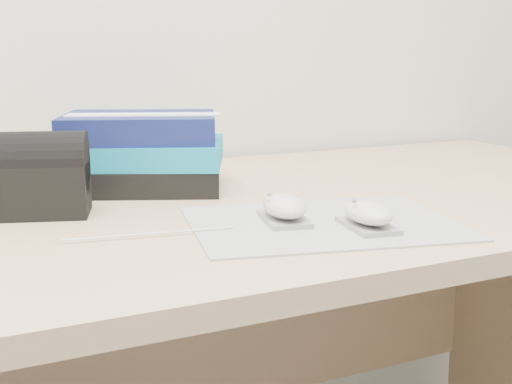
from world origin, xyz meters
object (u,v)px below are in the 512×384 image
mouse_rear (284,208)px  book_stack (143,152)px  pouch (41,175)px  mouse_front (368,215)px  desk (242,324)px

mouse_rear → book_stack: (-0.09, 0.32, 0.04)m
mouse_rear → pouch: bearing=145.1°
mouse_rear → mouse_front: 0.11m
mouse_rear → book_stack: 0.34m
book_stack → pouch: 0.23m
mouse_rear → pouch: 0.34m
desk → pouch: 0.44m
pouch → book_stack: bearing=33.9°
book_stack → pouch: (-0.19, -0.13, -0.00)m
mouse_front → book_stack: size_ratio=0.33×
mouse_front → pouch: (-0.36, 0.28, 0.04)m
book_stack → desk: bearing=-34.1°
desk → pouch: (-0.32, -0.03, 0.29)m
desk → mouse_front: mouse_front is taller
mouse_rear → mouse_front: (0.08, -0.08, -0.00)m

